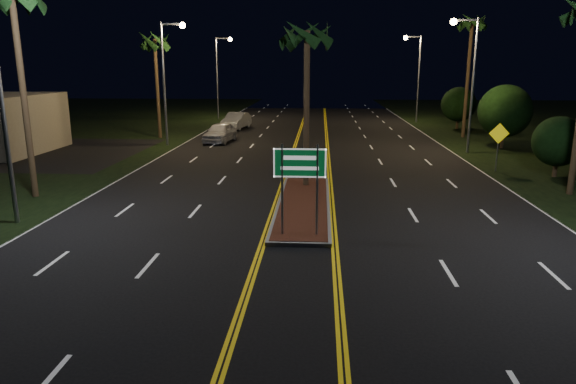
# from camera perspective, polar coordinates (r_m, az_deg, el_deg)

# --- Properties ---
(ground) EXTENTS (120.00, 120.00, 0.00)m
(ground) POSITION_cam_1_polar(r_m,az_deg,el_deg) (15.50, 0.83, -8.54)
(ground) COLOR black
(ground) RESTS_ON ground
(median_island) EXTENTS (2.25, 10.25, 0.17)m
(median_island) POSITION_cam_1_polar(r_m,az_deg,el_deg) (22.11, 1.72, -1.43)
(median_island) COLOR gray
(median_island) RESTS_ON ground
(highway_sign) EXTENTS (1.80, 0.08, 3.20)m
(highway_sign) POSITION_cam_1_polar(r_m,az_deg,el_deg) (17.48, 1.31, 2.29)
(highway_sign) COLOR gray
(highway_sign) RESTS_ON ground
(streetlight_left_near) EXTENTS (1.91, 0.44, 9.00)m
(streetlight_left_near) POSITION_cam_1_polar(r_m,az_deg,el_deg) (21.52, -28.67, 11.54)
(streetlight_left_near) COLOR gray
(streetlight_left_near) RESTS_ON ground
(streetlight_left_mid) EXTENTS (1.91, 0.44, 9.00)m
(streetlight_left_mid) POSITION_cam_1_polar(r_m,az_deg,el_deg) (39.95, -13.15, 13.13)
(streetlight_left_mid) COLOR gray
(streetlight_left_mid) RESTS_ON ground
(streetlight_left_far) EXTENTS (1.91, 0.44, 9.00)m
(streetlight_left_far) POSITION_cam_1_polar(r_m,az_deg,el_deg) (59.40, -7.55, 13.48)
(streetlight_left_far) COLOR gray
(streetlight_left_far) RESTS_ON ground
(streetlight_right_mid) EXTENTS (1.91, 0.44, 9.00)m
(streetlight_right_mid) POSITION_cam_1_polar(r_m,az_deg,el_deg) (37.65, 19.40, 12.70)
(streetlight_right_mid) COLOR gray
(streetlight_right_mid) RESTS_ON ground
(streetlight_right_far) EXTENTS (1.91, 0.44, 9.00)m
(streetlight_right_far) POSITION_cam_1_polar(r_m,az_deg,el_deg) (57.19, 14.00, 13.19)
(streetlight_right_far) COLOR gray
(streetlight_right_far) RESTS_ON ground
(palm_median) EXTENTS (2.40, 2.40, 8.30)m
(palm_median) POSITION_cam_1_polar(r_m,az_deg,el_deg) (24.87, 2.13, 16.99)
(palm_median) COLOR #382819
(palm_median) RESTS_ON ground
(palm_left_far) EXTENTS (2.40, 2.40, 8.80)m
(palm_left_far) POSITION_cam_1_polar(r_m,az_deg,el_deg) (44.45, -14.60, 15.79)
(palm_left_far) COLOR #382819
(palm_left_far) RESTS_ON ground
(palm_right_far) EXTENTS (2.40, 2.40, 10.30)m
(palm_right_far) POSITION_cam_1_polar(r_m,az_deg,el_deg) (46.06, 19.77, 17.10)
(palm_right_far) COLOR #382819
(palm_right_far) RESTS_ON ground
(shrub_near) EXTENTS (2.70, 2.70, 3.30)m
(shrub_near) POSITION_cam_1_polar(r_m,az_deg,el_deg) (31.34, 27.84, 4.99)
(shrub_near) COLOR #382819
(shrub_near) RESTS_ON ground
(shrub_mid) EXTENTS (3.78, 3.78, 4.62)m
(shrub_mid) POSITION_cam_1_polar(r_m,az_deg,el_deg) (40.69, 22.96, 8.28)
(shrub_mid) COLOR #382819
(shrub_mid) RESTS_ON ground
(shrub_far) EXTENTS (3.24, 3.24, 3.96)m
(shrub_far) POSITION_cam_1_polar(r_m,az_deg,el_deg) (52.12, 18.43, 9.22)
(shrub_far) COLOR #382819
(shrub_far) RESTS_ON ground
(car_near) EXTENTS (2.97, 5.65, 1.80)m
(car_near) POSITION_cam_1_polar(r_m,az_deg,el_deg) (41.35, -7.56, 6.77)
(car_near) COLOR silver
(car_near) RESTS_ON ground
(car_far) EXTENTS (3.19, 5.75, 1.82)m
(car_far) POSITION_cam_1_polar(r_m,az_deg,el_deg) (50.02, -5.75, 8.04)
(car_far) COLOR silver
(car_far) RESTS_ON ground
(warning_sign) EXTENTS (1.16, 0.12, 2.76)m
(warning_sign) POSITION_cam_1_polar(r_m,az_deg,el_deg) (31.63, 22.35, 5.39)
(warning_sign) COLOR gray
(warning_sign) RESTS_ON ground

